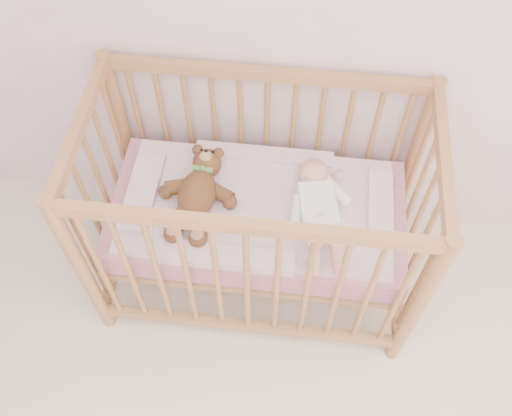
# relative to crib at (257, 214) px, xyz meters

# --- Properties ---
(crib) EXTENTS (1.36, 0.76, 1.00)m
(crib) POSITION_rel_crib_xyz_m (0.00, 0.00, 0.00)
(crib) COLOR #B7784D
(crib) RESTS_ON floor
(mattress) EXTENTS (1.22, 0.62, 0.13)m
(mattress) POSITION_rel_crib_xyz_m (0.00, 0.00, -0.01)
(mattress) COLOR #CC7F99
(mattress) RESTS_ON crib
(blanket) EXTENTS (1.10, 0.58, 0.06)m
(blanket) POSITION_rel_crib_xyz_m (0.00, 0.00, 0.06)
(blanket) COLOR pink
(blanket) RESTS_ON mattress
(baby) EXTENTS (0.36, 0.59, 0.13)m
(baby) POSITION_rel_crib_xyz_m (0.25, -0.02, 0.14)
(baby) COLOR white
(baby) RESTS_ON blanket
(teddy_bear) EXTENTS (0.38, 0.51, 0.13)m
(teddy_bear) POSITION_rel_crib_xyz_m (-0.24, -0.02, 0.15)
(teddy_bear) COLOR brown
(teddy_bear) RESTS_ON blanket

